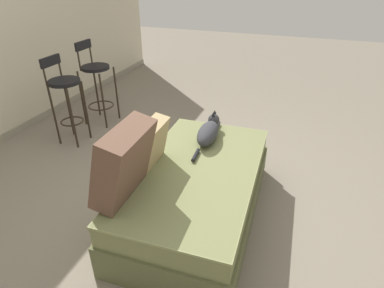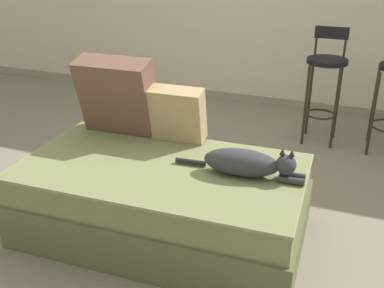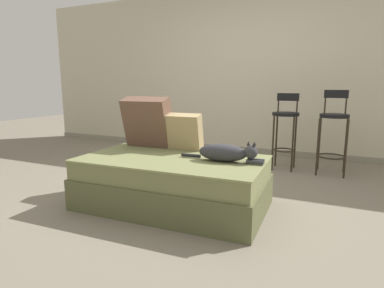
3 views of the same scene
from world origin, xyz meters
TOP-DOWN VIEW (x-y plane):
  - ground_plane at (0.00, 0.00)m, footprint 16.00×16.00m
  - couch at (0.00, -0.40)m, footprint 1.69×0.98m
  - throw_pillow_corner at (-0.47, -0.05)m, footprint 0.51×0.31m
  - throw_pillow_middle at (-0.05, -0.04)m, footprint 0.36×0.21m
  - cat at (0.49, -0.34)m, footprint 0.74×0.20m
  - bar_stool_near_window at (0.72, 1.40)m, footprint 0.34×0.34m
  - bar_stool_by_doorway at (1.29, 1.40)m, footprint 0.34×0.34m

SIDE VIEW (x-z plane):
  - ground_plane at x=0.00m, z-range 0.00..0.00m
  - couch at x=0.00m, z-range 0.00..0.46m
  - cat at x=0.49m, z-range 0.44..0.63m
  - bar_stool_by_doorway at x=1.29m, z-range 0.06..1.10m
  - bar_stool_near_window at x=0.72m, z-range 0.11..1.11m
  - throw_pillow_middle at x=-0.05m, z-range 0.46..0.83m
  - throw_pillow_corner at x=-0.47m, z-range 0.46..0.99m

